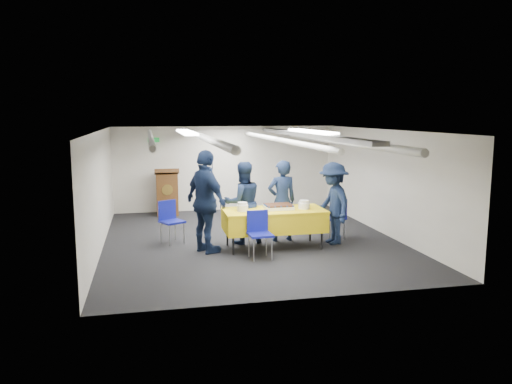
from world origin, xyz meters
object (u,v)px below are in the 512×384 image
sailor_d (333,203)px  sailor_c (206,202)px  sheet_cake (278,207)px  sailor_a (282,201)px  podium (167,192)px  chair_left (170,217)px  chair_near (259,229)px  sailor_b (243,203)px  chair_right (337,214)px  serving_table (274,220)px

sailor_d → sailor_c: bearing=-92.4°
sheet_cake → sailor_a: bearing=67.4°
podium → chair_left: podium is taller
sheet_cake → chair_near: bearing=-129.8°
sailor_b → chair_right: bearing=171.5°
podium → sailor_a: (2.23, -3.24, 0.23)m
sailor_a → sailor_b: 0.83m
sailor_a → sailor_b: sailor_a is taller
sailor_a → sailor_d: bearing=149.7°
chair_left → sailor_b: sailor_b is taller
sailor_a → sailor_c: 1.74m
sheet_cake → chair_left: (-2.09, 0.80, -0.29)m
chair_near → sailor_d: size_ratio=0.52×
chair_near → sailor_a: 1.38m
chair_left → sailor_d: 3.35m
chair_near → chair_left: bearing=136.8°
sailor_c → sailor_d: sailor_c is taller
podium → sailor_b: 3.54m
sheet_cake → sailor_b: bearing=143.8°
chair_left → sailor_c: size_ratio=0.44×
sailor_b → chair_near: bearing=87.3°
chair_right → sailor_b: size_ratio=0.52×
sailor_a → sailor_c: sailor_c is taller
sailor_b → serving_table: bearing=129.4°
podium → sailor_c: (0.59, -3.80, 0.37)m
sailor_c → sailor_d: size_ratio=1.18×
chair_right → sailor_d: sailor_d is taller
serving_table → sailor_d: bearing=2.6°
sailor_a → sailor_d: sailor_a is taller
podium → sailor_b: bearing=-66.7°
podium → chair_left: size_ratio=1.44×
sailor_a → podium: bearing=-60.5°
sheet_cake → sailor_c: bearing=-176.3°
chair_left → sailor_c: bearing=-54.2°
sheet_cake → sailor_a: sailor_a is taller
sheet_cake → chair_left: 2.26m
podium → sailor_a: bearing=-55.4°
chair_right → sailor_b: 2.06m
chair_left → sailor_b: bearing=-13.2°
sheet_cake → sailor_b: 0.78m
chair_near → sailor_d: sailor_d is taller
chair_near → sailor_c: size_ratio=0.44×
sheet_cake → serving_table: bearing=-160.7°
podium → sailor_b: size_ratio=0.75×
podium → chair_near: bearing=-71.1°
serving_table → sheet_cake: 0.28m
chair_near → sailor_d: (1.70, 0.67, 0.30)m
sailor_d → sheet_cake: bearing=-93.8°
sailor_c → sailor_d: (2.60, 0.12, -0.15)m
sheet_cake → sailor_b: sailor_b is taller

